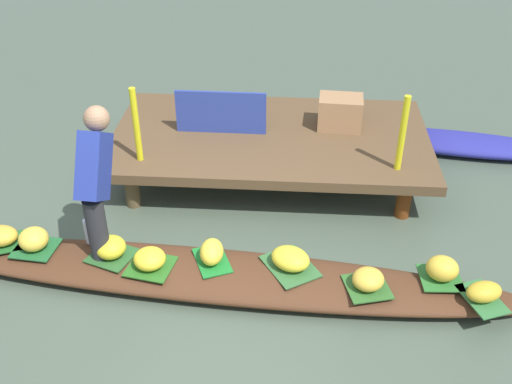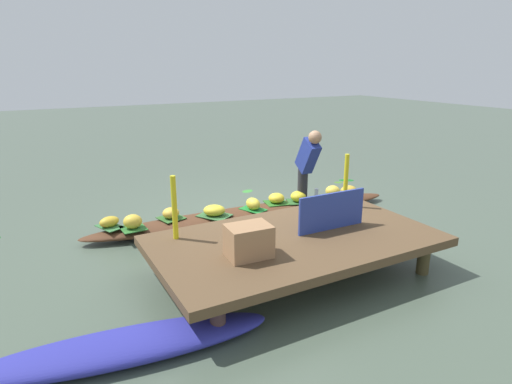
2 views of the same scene
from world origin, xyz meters
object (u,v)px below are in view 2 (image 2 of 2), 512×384
(banana_bunch_0, at_px, (276,198))
(market_banner, at_px, (332,211))
(banana_bunch_3, at_px, (214,210))
(vendor_boat, at_px, (251,214))
(vendor_person, at_px, (307,161))
(banana_bunch_1, at_px, (333,191))
(banana_bunch_7, at_px, (171,213))
(moored_boat, at_px, (125,347))
(banana_bunch_2, at_px, (133,221))
(banana_bunch_5, at_px, (109,222))
(banana_bunch_4, at_px, (349,190))
(banana_bunch_8, at_px, (253,204))
(produce_crate, at_px, (249,241))
(banana_bunch_6, at_px, (298,196))
(water_bottle, at_px, (316,196))

(banana_bunch_0, relative_size, market_banner, 0.28)
(banana_bunch_3, bearing_deg, vendor_boat, -176.53)
(banana_bunch_3, bearing_deg, vendor_person, 174.36)
(banana_bunch_1, height_order, market_banner, market_banner)
(banana_bunch_7, bearing_deg, moored_boat, 64.31)
(banana_bunch_2, height_order, banana_bunch_5, banana_bunch_2)
(banana_bunch_2, distance_m, banana_bunch_4, 3.57)
(moored_boat, bearing_deg, banana_bunch_8, -128.23)
(market_banner, distance_m, produce_crate, 1.22)
(banana_bunch_0, xyz_separation_m, banana_bunch_1, (-1.00, 0.16, 0.02))
(vendor_boat, height_order, banana_bunch_8, banana_bunch_8)
(banana_bunch_6, bearing_deg, banana_bunch_0, -18.07)
(banana_bunch_0, xyz_separation_m, vendor_person, (-0.41, 0.23, 0.60))
(banana_bunch_5, bearing_deg, banana_bunch_2, 141.32)
(banana_bunch_1, relative_size, water_bottle, 1.06)
(moored_boat, relative_size, banana_bunch_1, 10.24)
(vendor_person, distance_m, water_bottle, 0.59)
(banana_bunch_0, distance_m, banana_bunch_7, 1.70)
(banana_bunch_0, distance_m, market_banner, 1.91)
(banana_bunch_4, xyz_separation_m, banana_bunch_5, (3.84, -0.40, -0.01))
(banana_bunch_2, distance_m, banana_bunch_8, 1.79)
(vendor_person, bearing_deg, moored_boat, 33.29)
(banana_bunch_0, relative_size, banana_bunch_3, 0.80)
(banana_bunch_2, height_order, banana_bunch_4, banana_bunch_2)
(banana_bunch_3, distance_m, banana_bunch_6, 1.45)
(banana_bunch_4, distance_m, banana_bunch_5, 3.86)
(moored_boat, bearing_deg, vendor_person, -138.40)
(vendor_boat, height_order, moored_boat, same)
(vendor_boat, relative_size, banana_bunch_2, 20.18)
(banana_bunch_4, bearing_deg, banana_bunch_5, -5.90)
(banana_bunch_5, xyz_separation_m, market_banner, (-2.18, 2.02, 0.41))
(banana_bunch_2, distance_m, banana_bunch_5, 0.34)
(vendor_boat, height_order, banana_bunch_7, banana_bunch_7)
(banana_bunch_3, bearing_deg, water_bottle, 173.30)
(banana_bunch_4, bearing_deg, banana_bunch_1, -8.06)
(banana_bunch_8, bearing_deg, market_banner, 93.99)
(water_bottle, bearing_deg, banana_bunch_7, -9.88)
(banana_bunch_2, distance_m, market_banner, 2.66)
(banana_bunch_3, height_order, banana_bunch_5, banana_bunch_3)
(vendor_boat, relative_size, banana_bunch_0, 19.63)
(banana_bunch_1, height_order, banana_bunch_4, banana_bunch_1)
(banana_bunch_0, bearing_deg, produce_crate, 52.44)
(water_bottle, bearing_deg, vendor_person, -16.35)
(moored_boat, bearing_deg, banana_bunch_4, -144.02)
(market_banner, bearing_deg, banana_bunch_5, -42.38)
(banana_bunch_7, bearing_deg, vendor_boat, 172.43)
(vendor_person, xyz_separation_m, produce_crate, (1.97, 1.80, -0.26))
(banana_bunch_5, relative_size, banana_bunch_8, 1.00)
(banana_bunch_8, relative_size, market_banner, 0.30)
(banana_bunch_7, xyz_separation_m, vendor_person, (-2.11, 0.35, 0.60))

